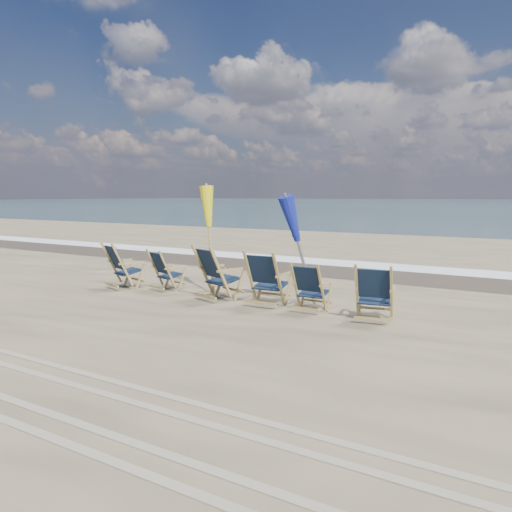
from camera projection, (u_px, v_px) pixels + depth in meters
The scene contains 11 objects.
surf_foam at pixel (361, 264), 14.88m from camera, with size 200.00×1.40×0.01m, color silver.
wet_sand_strip at pixel (343, 271), 13.61m from camera, with size 200.00×2.60×0.00m, color #42362A.
tire_tracks at pixel (20, 385), 5.45m from camera, with size 80.00×1.30×0.01m, color gray, non-canonical shape.
beach_chair_0 at pixel (122, 267), 10.75m from camera, with size 0.67×0.76×1.05m, color black, non-canonical shape.
beach_chair_1 at pixel (167, 271), 10.59m from camera, with size 0.58×0.66×0.91m, color black, non-canonical shape.
beach_chair_2 at pixel (221, 275), 9.51m from camera, with size 0.71×0.80×1.11m, color black, non-canonical shape.
beach_chair_3 at pixel (278, 280), 9.06m from camera, with size 0.68×0.77×1.07m, color black, non-canonical shape.
beach_chair_4 at pixel (321, 289), 8.63m from camera, with size 0.58×0.65×0.91m, color black, non-canonical shape.
beach_chair_5 at pixel (391, 295), 7.95m from camera, with size 0.63×0.71×0.98m, color black, non-canonical shape.
umbrella_yellow at pixel (210, 212), 10.39m from camera, with size 0.30×0.30×2.25m.
umbrella_blue at pixel (302, 221), 9.15m from camera, with size 0.30×0.30×2.11m.
Camera 1 is at (4.92, -5.95, 2.07)m, focal length 35.00 mm.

